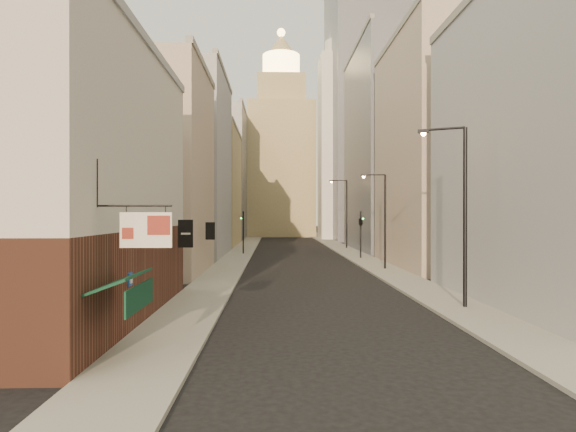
{
  "coord_description": "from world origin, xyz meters",
  "views": [
    {
      "loc": [
        -2.53,
        -11.99,
        4.63
      ],
      "look_at": [
        -1.72,
        16.29,
        4.54
      ],
      "focal_mm": 30.0,
      "sensor_mm": 36.0,
      "label": 1
    }
  ],
  "objects_px": {
    "white_tower": "(341,140)",
    "streetlamp_near": "(460,205)",
    "traffic_light_left": "(243,226)",
    "clock_tower": "(281,154)",
    "streetlamp_mid": "(383,215)",
    "streetlamp_far": "(345,210)",
    "traffic_light_right": "(361,221)"
  },
  "relations": [
    {
      "from": "streetlamp_near",
      "to": "traffic_light_right",
      "type": "relative_size",
      "value": 1.78
    },
    {
      "from": "streetlamp_far",
      "to": "traffic_light_right",
      "type": "height_order",
      "value": "streetlamp_far"
    },
    {
      "from": "traffic_light_left",
      "to": "traffic_light_right",
      "type": "relative_size",
      "value": 1.0
    },
    {
      "from": "white_tower",
      "to": "traffic_light_right",
      "type": "xyz_separation_m",
      "value": [
        -3.6,
        -40.67,
        -14.7
      ]
    },
    {
      "from": "white_tower",
      "to": "traffic_light_right",
      "type": "height_order",
      "value": "white_tower"
    },
    {
      "from": "streetlamp_near",
      "to": "streetlamp_far",
      "type": "relative_size",
      "value": 0.96
    },
    {
      "from": "traffic_light_left",
      "to": "traffic_light_right",
      "type": "xyz_separation_m",
      "value": [
        12.48,
        -5.95,
        0.55
      ]
    },
    {
      "from": "clock_tower",
      "to": "streetlamp_mid",
      "type": "bearing_deg",
      "value": -83.38
    },
    {
      "from": "traffic_light_right",
      "to": "streetlamp_mid",
      "type": "bearing_deg",
      "value": 82.93
    },
    {
      "from": "clock_tower",
      "to": "streetlamp_far",
      "type": "distance_m",
      "value": 42.56
    },
    {
      "from": "traffic_light_right",
      "to": "traffic_light_left",
      "type": "bearing_deg",
      "value": -32.96
    },
    {
      "from": "streetlamp_mid",
      "to": "traffic_light_right",
      "type": "bearing_deg",
      "value": 94.69
    },
    {
      "from": "clock_tower",
      "to": "traffic_light_left",
      "type": "bearing_deg",
      "value": -95.96
    },
    {
      "from": "streetlamp_far",
      "to": "traffic_light_left",
      "type": "xyz_separation_m",
      "value": [
        -13.01,
        -8.77,
        -1.93
      ]
    },
    {
      "from": "clock_tower",
      "to": "white_tower",
      "type": "relative_size",
      "value": 1.08
    },
    {
      "from": "clock_tower",
      "to": "streetlamp_near",
      "type": "height_order",
      "value": "clock_tower"
    },
    {
      "from": "clock_tower",
      "to": "streetlamp_near",
      "type": "distance_m",
      "value": 82.14
    },
    {
      "from": "streetlamp_far",
      "to": "streetlamp_near",
      "type": "bearing_deg",
      "value": -87.81
    },
    {
      "from": "traffic_light_left",
      "to": "traffic_light_right",
      "type": "bearing_deg",
      "value": 159.46
    },
    {
      "from": "white_tower",
      "to": "streetlamp_near",
      "type": "distance_m",
      "value": 68.27
    },
    {
      "from": "traffic_light_left",
      "to": "streetlamp_mid",
      "type": "bearing_deg",
      "value": 133.69
    },
    {
      "from": "white_tower",
      "to": "streetlamp_near",
      "type": "relative_size",
      "value": 4.65
    },
    {
      "from": "white_tower",
      "to": "traffic_light_left",
      "type": "relative_size",
      "value": 8.3
    },
    {
      "from": "clock_tower",
      "to": "streetlamp_mid",
      "type": "height_order",
      "value": "clock_tower"
    },
    {
      "from": "streetlamp_far",
      "to": "clock_tower",
      "type": "bearing_deg",
      "value": 103.98
    },
    {
      "from": "white_tower",
      "to": "streetlamp_far",
      "type": "relative_size",
      "value": 4.48
    },
    {
      "from": "clock_tower",
      "to": "streetlamp_far",
      "type": "height_order",
      "value": "clock_tower"
    },
    {
      "from": "clock_tower",
      "to": "streetlamp_far",
      "type": "xyz_separation_m",
      "value": [
        7.93,
        -39.95,
        -12.35
      ]
    },
    {
      "from": "clock_tower",
      "to": "streetlamp_mid",
      "type": "xyz_separation_m",
      "value": [
        7.47,
        -64.37,
        -13.07
      ]
    },
    {
      "from": "streetlamp_far",
      "to": "traffic_light_left",
      "type": "relative_size",
      "value": 1.85
    },
    {
      "from": "white_tower",
      "to": "streetlamp_far",
      "type": "distance_m",
      "value": 29.33
    },
    {
      "from": "streetlamp_far",
      "to": "traffic_light_right",
      "type": "bearing_deg",
      "value": -89.31
    }
  ]
}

